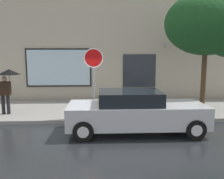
{
  "coord_description": "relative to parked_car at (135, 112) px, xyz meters",
  "views": [
    {
      "loc": [
        -0.39,
        -7.96,
        2.66
      ],
      "look_at": [
        0.07,
        1.8,
        1.2
      ],
      "focal_mm": 39.06,
      "sensor_mm": 36.0,
      "label": 1
    }
  ],
  "objects": [
    {
      "name": "fire_hydrant",
      "position": [
        1.32,
        1.58,
        -0.17
      ],
      "size": [
        0.3,
        0.44,
        0.79
      ],
      "color": "white",
      "rests_on": "sidewalk"
    },
    {
      "name": "sidewalk",
      "position": [
        -0.76,
        3.02,
        -0.63
      ],
      "size": [
        20.0,
        4.0,
        0.15
      ],
      "primitive_type": "cube",
      "color": "gray",
      "rests_on": "ground"
    },
    {
      "name": "street_tree",
      "position": [
        3.38,
        2.09,
        3.06
      ],
      "size": [
        3.45,
        2.93,
        5.01
      ],
      "color": "#4C3823",
      "rests_on": "sidewalk"
    },
    {
      "name": "pedestrian_with_umbrella",
      "position": [
        -4.96,
        2.15,
        0.9
      ],
      "size": [
        0.91,
        0.91,
        1.87
      ],
      "color": "black",
      "rests_on": "sidewalk"
    },
    {
      "name": "parked_car",
      "position": [
        0.0,
        0.0,
        0.0
      ],
      "size": [
        4.56,
        1.84,
        1.42
      ],
      "color": "#B7BABF",
      "rests_on": "ground"
    },
    {
      "name": "ground_plane",
      "position": [
        -0.76,
        0.02,
        -0.71
      ],
      "size": [
        60.0,
        60.0,
        0.0
      ],
      "primitive_type": "plane",
      "color": "black"
    },
    {
      "name": "building_facade",
      "position": [
        -0.79,
        5.52,
        2.77
      ],
      "size": [
        20.0,
        0.67,
        7.0
      ],
      "color": "#B2A893",
      "rests_on": "ground"
    },
    {
      "name": "stop_sign",
      "position": [
        -1.42,
        1.48,
        1.36
      ],
      "size": [
        0.76,
        0.1,
        2.71
      ],
      "color": "gray",
      "rests_on": "sidewalk"
    }
  ]
}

